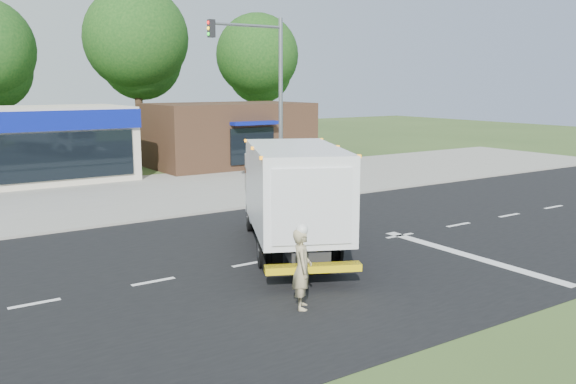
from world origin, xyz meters
name	(u,v)px	position (x,y,z in m)	size (l,w,h in m)	color
ground	(331,249)	(0.00, 0.00, 0.00)	(120.00, 120.00, 0.00)	#385123
road_asphalt	(331,249)	(0.00, 0.00, 0.00)	(60.00, 14.00, 0.02)	black
sidewalk	(215,205)	(0.00, 8.20, 0.06)	(60.00, 2.40, 0.12)	gray
parking_apron	(163,188)	(0.00, 14.00, 0.01)	(60.00, 9.00, 0.02)	gray
lane_markings	(392,251)	(1.35, -1.35, 0.02)	(55.20, 7.00, 0.01)	silver
ems_box_truck	(291,190)	(-1.25, 0.47, 1.97)	(5.42, 8.01, 3.43)	black
emergency_worker	(302,268)	(-3.79, -3.78, 1.00)	(0.76, 0.84, 2.04)	tan
brown_storefront	(229,134)	(7.00, 19.98, 2.00)	(10.00, 6.70, 4.00)	#382316
traffic_signal_pole	(268,91)	(2.35, 7.60, 4.92)	(3.51, 0.25, 8.00)	gray
background_trees	(66,51)	(-0.85, 28.16, 7.38)	(36.77, 7.39, 12.10)	#332114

